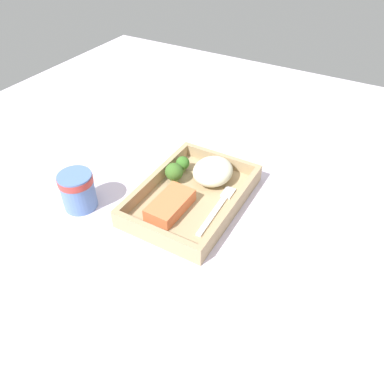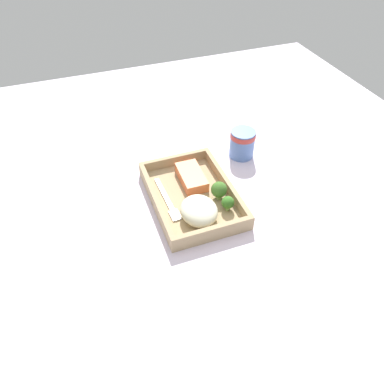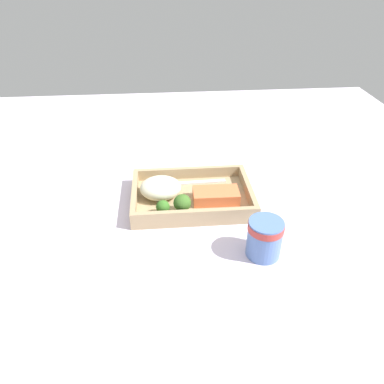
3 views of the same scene
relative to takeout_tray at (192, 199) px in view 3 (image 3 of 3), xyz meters
The scene contains 10 objects.
ground_plane 1.60cm from the takeout_tray, ahead, with size 160.00×160.00×2.00cm, color silver.
takeout_tray is the anchor object (origin of this frame).
tray_rim 2.01cm from the takeout_tray, ahead, with size 28.40×19.70×2.82cm.
salmon_fillet 6.14cm from the takeout_tray, 161.19° to the left, with size 10.72×5.73×2.75cm, color #EB7041.
mashed_potatoes 8.08cm from the takeout_tray, ahead, with size 9.82×8.53×4.84cm, color beige.
broccoli_floret_1 9.92cm from the takeout_tray, 42.42° to the left, with size 3.10×3.10×3.76cm.
broccoli_floret_2 7.33cm from the takeout_tray, 65.84° to the left, with size 3.98×3.98×4.72cm.
fork 6.26cm from the takeout_tray, 91.31° to the right, with size 15.85×2.32×0.44cm.
paper_cup 23.52cm from the takeout_tray, 122.67° to the left, with size 7.03×7.03×8.04cm.
receipt_slip 25.03cm from the takeout_tray, 114.17° to the right, with size 9.18×12.85×0.24cm, color white.
Camera 3 is at (6.42, 73.85, 51.97)cm, focal length 35.00 mm.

